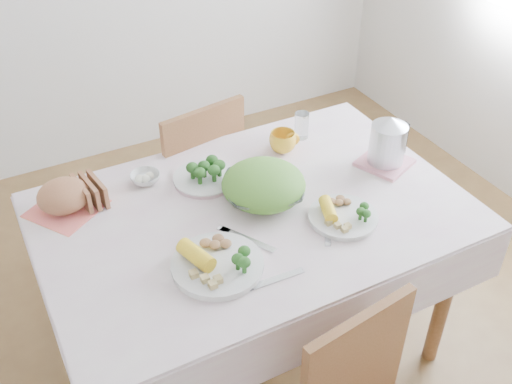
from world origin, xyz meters
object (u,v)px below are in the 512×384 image
yellow_mug (283,142)px  electric_kettle (388,138)px  chair_far (186,178)px  dinner_plate_left (218,266)px  salad_bowl (264,191)px  dining_table (254,286)px  dinner_plate_right (343,217)px

yellow_mug → electric_kettle: electric_kettle is taller
chair_far → dinner_plate_left: 0.98m
chair_far → yellow_mug: (0.28, -0.40, 0.34)m
dinner_plate_left → salad_bowl: bearing=39.6°
dining_table → chair_far: 0.69m
dinner_plate_right → chair_far: bearing=105.9°
salad_bowl → dinner_plate_right: (0.19, -0.23, -0.02)m
salad_bowl → dinner_plate_left: 0.39m
chair_far → dinner_plate_right: chair_far is taller
salad_bowl → dinner_plate_left: (-0.30, -0.25, -0.02)m
dinner_plate_left → electric_kettle: (0.83, 0.22, 0.11)m
dining_table → yellow_mug: 0.59m
chair_far → electric_kettle: bearing=121.8°
salad_bowl → yellow_mug: size_ratio=2.62×
chair_far → salad_bowl: (0.06, -0.65, 0.33)m
electric_kettle → dinner_plate_right: bearing=-170.8°
chair_far → dinner_plate_left: bearing=65.5°
dining_table → salad_bowl: salad_bowl is taller
dining_table → dinner_plate_left: (-0.24, -0.21, 0.40)m
salad_bowl → yellow_mug: yellow_mug is taller
chair_far → dinner_plate_right: (0.25, -0.88, 0.31)m
dinner_plate_left → dinner_plate_right: dinner_plate_left is taller
yellow_mug → dinner_plate_right: bearing=-93.7°
chair_far → salad_bowl: size_ratio=3.19×
salad_bowl → electric_kettle: bearing=-2.7°
salad_bowl → electric_kettle: electric_kettle is taller
salad_bowl → yellow_mug: 0.33m
chair_far → yellow_mug: bearing=115.6°
salad_bowl → electric_kettle: (0.53, -0.03, 0.09)m
dinner_plate_left → electric_kettle: electric_kettle is taller
chair_far → dinner_plate_right: 0.96m
dinner_plate_right → yellow_mug: yellow_mug is taller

